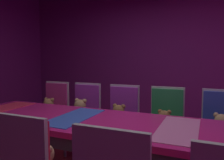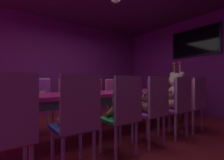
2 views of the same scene
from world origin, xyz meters
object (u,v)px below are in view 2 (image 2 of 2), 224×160
(chair_left_1, at_px, (39,99))
(wall_tv, at_px, (195,43))
(chair_right_3, at_px, (154,104))
(chair_right_4, at_px, (179,102))
(chair_right_1, at_px, (78,114))
(teddy_left_2, at_px, (73,99))
(chair_left_5, at_px, (131,94))
(teddy_left_5, at_px, (135,95))
(throne_chair, at_px, (180,94))
(chair_left_2, at_px, (70,98))
(teddy_right_1, at_px, (72,113))
(chair_left_4, at_px, (114,95))
(teddy_left_1, at_px, (41,100))
(king_teddy_bear, at_px, (176,88))
(teddy_right_2, at_px, (117,108))
(teddy_right_5, at_px, (188,99))
(teddy_left_0, at_px, (3,104))
(chair_left_3, at_px, (96,96))
(chair_left_0, at_px, (2,102))
(chair_right_0, at_px, (7,124))
(chair_right_2, at_px, (125,108))
(banquet_table, at_px, (105,97))
(teddy_right_3, at_px, (147,104))
(teddy_right_0, at_px, (6,122))
(teddy_left_3, at_px, (99,97))
(teddy_right_4, at_px, (171,100))
(chair_right_5, at_px, (195,99))
(teddy_left_4, at_px, (118,96))

(chair_left_1, xyz_separation_m, wall_tv, (0.86, 3.97, 1.45))
(chair_right_3, distance_m, chair_right_4, 0.58)
(chair_right_1, relative_size, wall_tv, 0.72)
(teddy_left_2, distance_m, chair_right_3, 1.64)
(chair_left_5, relative_size, teddy_left_5, 3.57)
(throne_chair, bearing_deg, chair_left_2, -17.83)
(teddy_left_5, height_order, wall_tv, wall_tv)
(teddy_left_5, bearing_deg, teddy_right_1, -58.56)
(chair_left_4, height_order, teddy_right_1, chair_left_4)
(teddy_left_1, xyz_separation_m, king_teddy_bear, (0.71, 3.02, 0.18))
(teddy_right_2, distance_m, teddy_right_5, 1.68)
(teddy_right_2, height_order, wall_tv, wall_tv)
(teddy_left_0, bearing_deg, teddy_right_1, 21.86)
(chair_left_3, xyz_separation_m, chair_right_1, (1.66, -1.18, 0.00))
(teddy_left_1, bearing_deg, chair_left_0, -103.45)
(chair_right_0, distance_m, teddy_right_1, 0.61)
(chair_left_1, height_order, chair_left_3, same)
(throne_chair, bearing_deg, chair_right_2, 17.79)
(teddy_left_2, bearing_deg, banquet_table, 22.43)
(chair_left_1, bearing_deg, throne_chair, 75.01)
(teddy_right_3, bearing_deg, wall_tv, -76.39)
(teddy_right_0, height_order, chair_right_2, chair_right_2)
(chair_left_4, distance_m, teddy_right_0, 2.78)
(chair_right_0, height_order, wall_tv, wall_tv)
(teddy_left_0, relative_size, teddy_left_2, 0.96)
(wall_tv, bearing_deg, teddy_right_1, -80.19)
(teddy_left_3, bearing_deg, teddy_right_3, -0.45)
(chair_right_2, height_order, teddy_right_5, chair_right_2)
(chair_left_0, distance_m, teddy_right_2, 1.92)
(chair_left_3, bearing_deg, chair_right_1, -35.41)
(banquet_table, bearing_deg, teddy_right_4, 51.33)
(teddy_left_1, xyz_separation_m, teddy_left_5, (0.00, 2.28, -0.02))
(chair_right_1, bearing_deg, teddy_left_3, -37.89)
(chair_right_2, distance_m, chair_right_5, 1.68)
(chair_right_4, distance_m, wall_tv, 2.79)
(chair_left_0, relative_size, chair_right_4, 1.00)
(chair_left_1, height_order, chair_right_3, same)
(teddy_left_1, height_order, chair_right_5, chair_right_5)
(banquet_table, height_order, chair_left_5, chair_left_5)
(chair_right_5, bearing_deg, teddy_right_5, 0.00)
(throne_chair, bearing_deg, chair_right_5, 42.77)
(teddy_right_2, xyz_separation_m, throne_chair, (-0.69, 2.60, 0.02))
(teddy_right_0, xyz_separation_m, chair_right_5, (0.14, 2.87, 0.01))
(teddy_left_1, distance_m, teddy_right_2, 1.52)
(teddy_left_2, relative_size, teddy_left_3, 0.99)
(banquet_table, bearing_deg, teddy_left_4, 129.66)
(teddy_right_1, height_order, king_teddy_bear, king_teddy_bear)
(banquet_table, xyz_separation_m, teddy_left_2, (-0.70, -0.29, -0.08))
(king_teddy_bear, bearing_deg, teddy_right_2, 15.89)
(chair_left_1, relative_size, chair_right_2, 1.00)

